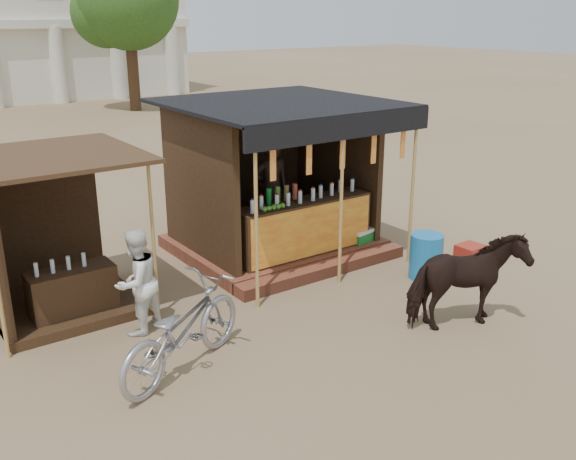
# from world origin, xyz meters

# --- Properties ---
(ground) EXTENTS (120.00, 120.00, 0.00)m
(ground) POSITION_xyz_m (0.00, 0.00, 0.00)
(ground) COLOR #846B4C
(ground) RESTS_ON ground
(main_stall) EXTENTS (3.60, 3.61, 2.78)m
(main_stall) POSITION_xyz_m (1.00, 3.36, 1.03)
(main_stall) COLOR brown
(main_stall) RESTS_ON ground
(secondary_stall) EXTENTS (2.40, 2.40, 2.38)m
(secondary_stall) POSITION_xyz_m (-3.17, 3.24, 0.85)
(secondary_stall) COLOR #392414
(secondary_stall) RESTS_ON ground
(cow) EXTENTS (1.78, 1.18, 1.38)m
(cow) POSITION_xyz_m (1.41, -0.68, 0.69)
(cow) COLOR black
(cow) RESTS_ON ground
(motorbike) EXTENTS (2.28, 1.57, 1.14)m
(motorbike) POSITION_xyz_m (-2.34, 0.55, 0.57)
(motorbike) COLOR #98979F
(motorbike) RESTS_ON ground
(bystander) EXTENTS (0.90, 0.81, 1.50)m
(bystander) POSITION_xyz_m (-2.37, 1.84, 0.75)
(bystander) COLOR white
(bystander) RESTS_ON ground
(blue_barrel) EXTENTS (0.72, 0.72, 0.76)m
(blue_barrel) POSITION_xyz_m (2.32, 0.88, 0.38)
(blue_barrel) COLOR #176AAE
(blue_barrel) RESTS_ON ground
(red_crate) EXTENTS (0.45, 0.41, 0.33)m
(red_crate) POSITION_xyz_m (3.46, 0.88, 0.17)
(red_crate) COLOR maroon
(red_crate) RESTS_ON ground
(cooler) EXTENTS (0.71, 0.56, 0.46)m
(cooler) POSITION_xyz_m (2.27, 2.47, 0.23)
(cooler) COLOR #1A7526
(cooler) RESTS_ON ground
(tree) EXTENTS (4.50, 4.40, 7.00)m
(tree) POSITION_xyz_m (5.81, 22.14, 4.63)
(tree) COLOR #382314
(tree) RESTS_ON ground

